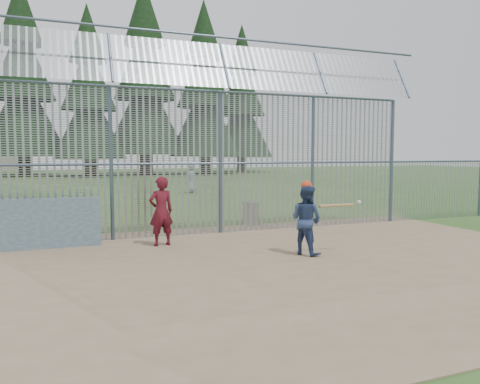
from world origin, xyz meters
name	(u,v)px	position (x,y,z in m)	size (l,w,h in m)	color
ground	(274,259)	(0.00, 0.00, 0.00)	(120.00, 120.00, 0.00)	#2D511E
dirt_infield	(285,263)	(0.00, -0.50, 0.01)	(14.00, 10.00, 0.02)	#756047
dugout_wall	(46,224)	(-4.60, 2.90, 0.62)	(2.50, 0.12, 1.20)	#38566B
batter	(306,220)	(0.83, 0.08, 0.80)	(0.76, 0.59, 1.56)	navy
onlooker	(161,211)	(-1.98, 2.26, 0.87)	(0.62, 0.41, 1.70)	maroon
bg_kid_standing	(191,178)	(2.97, 17.04, 0.86)	(0.84, 0.55, 1.72)	slate
batting_gear	(314,191)	(1.01, 0.04, 1.45)	(1.40, 0.42, 0.62)	red
trash_can	(251,213)	(1.40, 4.59, 0.38)	(0.56, 0.56, 0.82)	#989CA0
backstop_fence	(279,151)	(1.81, 3.43, 2.36)	(20.09, 0.81, 5.30)	#47566B
conifer_row	(116,70)	(1.93, 41.51, 10.83)	(38.48, 12.26, 20.20)	#332319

